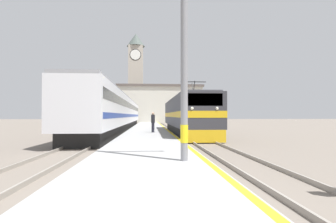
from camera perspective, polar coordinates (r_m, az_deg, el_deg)
ground_plane at (r=36.03m, az=-4.26°, el=-3.76°), size 200.00×200.00×0.00m
platform at (r=31.03m, az=-4.28°, el=-3.95°), size 4.28×140.00×0.30m
rail_track_near at (r=31.23m, az=2.32°, el=-4.14°), size 2.84×140.00×0.16m
rail_track_far at (r=31.28m, az=-11.19°, el=-4.12°), size 2.83×140.00×0.16m
locomotive_train at (r=25.03m, az=3.91°, el=-0.86°), size 2.92×17.21×4.51m
passenger_train at (r=35.33m, az=-10.35°, el=-0.21°), size 2.92×43.58×4.12m
catenary_mast at (r=9.29m, az=4.12°, el=17.63°), size 2.61×0.26×8.88m
person_on_platform at (r=23.51m, az=-3.29°, el=-2.22°), size 0.34×0.34×1.82m
clock_tower at (r=74.39m, az=-7.03°, el=7.91°), size 4.96×4.96×24.74m
station_building at (r=64.39m, az=-1.81°, el=1.56°), size 20.36×9.03×9.07m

